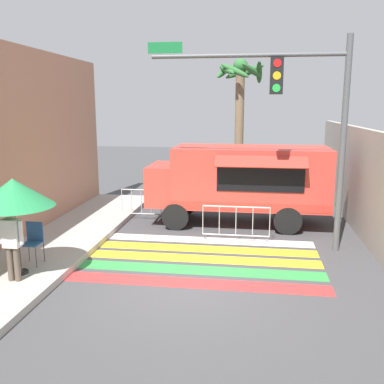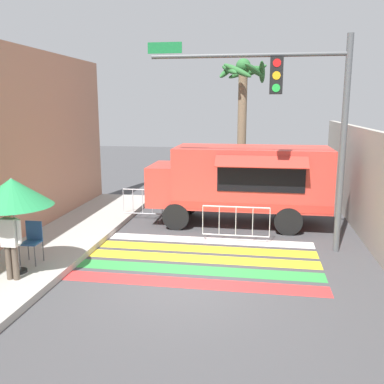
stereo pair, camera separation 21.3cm
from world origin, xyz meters
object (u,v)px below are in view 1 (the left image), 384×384
folding_chair (33,239)px  barricade_side (141,205)px  traffic_signal_pole (301,106)px  food_truck (237,179)px  barricade_front (236,224)px  palm_tree (240,101)px  vendor_person (12,240)px  patio_umbrella (13,193)px

folding_chair → barricade_side: 4.98m
barricade_side → traffic_signal_pole: bearing=-26.1°
traffic_signal_pole → barricade_side: 6.33m
food_truck → barricade_front: 2.13m
palm_tree → folding_chair: bearing=-115.7°
vendor_person → barricade_side: (1.23, 5.81, -0.56)m
barricade_side → food_truck: bearing=-2.0°
traffic_signal_pole → patio_umbrella: 7.13m
food_truck → vendor_person: (-4.43, -5.70, -0.44)m
patio_umbrella → vendor_person: size_ratio=1.35×
patio_umbrella → palm_tree: bearing=65.9°
traffic_signal_pole → barricade_front: traffic_signal_pole is taller
food_truck → barricade_side: size_ratio=4.13×
vendor_person → barricade_front: 5.92m
vendor_person → palm_tree: (4.34, 10.24, 2.91)m
food_truck → patio_umbrella: food_truck is taller
food_truck → traffic_signal_pole: 3.62m
patio_umbrella → vendor_person: patio_umbrella is taller
palm_tree → vendor_person: bearing=-113.0°
folding_chair → palm_tree: size_ratio=0.17×
barricade_front → barricade_side: 3.83m
patio_umbrella → vendor_person: (0.09, -0.36, -0.93)m
barricade_front → barricade_side: bearing=148.6°
patio_umbrella → palm_tree: 11.00m
barricade_side → vendor_person: bearing=-101.9°
food_truck → barricade_front: bearing=-87.9°
traffic_signal_pole → palm_tree: palm_tree is taller
folding_chair → palm_tree: (4.43, 9.21, 3.20)m
traffic_signal_pole → barricade_front: (-1.58, 0.38, -3.28)m
food_truck → palm_tree: bearing=91.2°
barricade_front → barricade_side: size_ratio=1.39×
vendor_person → barricade_front: bearing=48.1°
folding_chair → barricade_front: size_ratio=0.51×
barricade_front → palm_tree: (-0.16, 6.42, 3.46)m
folding_chair → patio_umbrella: bearing=-98.6°
traffic_signal_pole → palm_tree: 7.02m
vendor_person → food_truck: bearing=60.0°
folding_chair → vendor_person: 1.07m
patio_umbrella → barricade_front: (4.59, 3.46, -1.47)m
food_truck → traffic_signal_pole: bearing=-53.9°
traffic_signal_pole → barricade_side: size_ratio=4.01×
vendor_person → palm_tree: palm_tree is taller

